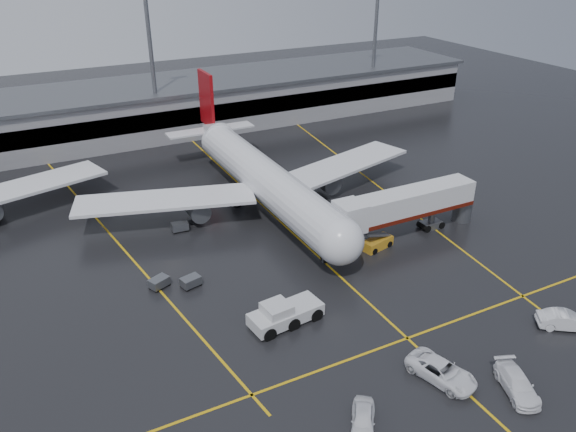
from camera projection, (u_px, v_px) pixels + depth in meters
name	position (u px, v px, depth m)	size (l,w,h in m)	color
ground	(295.00, 235.00, 69.00)	(220.00, 220.00, 0.00)	black
apron_line_centre	(295.00, 235.00, 68.99)	(0.25, 90.00, 0.02)	gold
apron_line_stop	(407.00, 338.00, 51.51)	(60.00, 0.25, 0.02)	gold
apron_line_left	(112.00, 236.00, 68.80)	(0.25, 70.00, 0.02)	gold
apron_line_right	(370.00, 180.00, 84.27)	(0.25, 70.00, 0.02)	gold
terminal	(176.00, 105.00, 105.15)	(122.00, 19.00, 8.60)	gray
light_mast_mid	(151.00, 58.00, 93.83)	(3.00, 1.20, 25.45)	#595B60
light_mast_right	(375.00, 37.00, 112.14)	(3.00, 1.20, 25.45)	#595B60
main_airliner	(261.00, 176.00, 74.81)	(48.80, 45.60, 14.10)	silver
jet_bridge	(407.00, 206.00, 67.29)	(19.90, 3.40, 6.05)	silver
pushback_tractor	(284.00, 314.00, 53.09)	(7.37, 3.77, 2.53)	silver
belt_loader	(377.00, 243.00, 66.02)	(4.16, 2.55, 2.46)	#C5871D
service_van_a	(442.00, 371.00, 46.47)	(2.75, 5.96, 1.66)	white
service_van_b	(517.00, 384.00, 45.25)	(2.14, 5.25, 1.53)	white
service_van_c	(566.00, 320.00, 52.52)	(1.78, 5.11, 1.68)	silver
service_van_d	(363.00, 420.00, 41.97)	(1.75, 4.34, 1.48)	white
baggage_cart_a	(191.00, 281.00, 58.78)	(2.26, 1.76, 1.12)	#595B60
baggage_cart_b	(159.00, 282.00, 58.64)	(2.36, 2.01, 1.12)	#595B60
baggage_cart_c	(180.00, 226.00, 69.75)	(2.08, 1.42, 1.12)	#595B60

